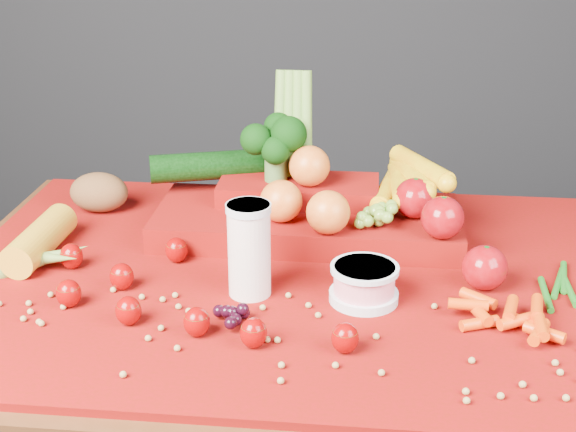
# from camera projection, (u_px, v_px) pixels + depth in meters

# --- Properties ---
(table) EXTENTS (1.10, 0.80, 0.75)m
(table) POSITION_uv_depth(u_px,v_px,m) (287.00, 332.00, 1.30)
(table) COLOR #3A1E0D
(table) RESTS_ON ground
(red_cloth) EXTENTS (1.05, 0.75, 0.01)m
(red_cloth) POSITION_uv_depth(u_px,v_px,m) (287.00, 276.00, 1.26)
(red_cloth) COLOR #780409
(red_cloth) RESTS_ON table
(milk_glass) EXTENTS (0.07, 0.07, 0.14)m
(milk_glass) POSITION_uv_depth(u_px,v_px,m) (249.00, 246.00, 1.16)
(milk_glass) COLOR silver
(milk_glass) RESTS_ON red_cloth
(yogurt_bowl) EXTENTS (0.10, 0.10, 0.06)m
(yogurt_bowl) POSITION_uv_depth(u_px,v_px,m) (364.00, 282.00, 1.16)
(yogurt_bowl) COLOR silver
(yogurt_bowl) RESTS_ON red_cloth
(strawberry_scatter) EXTENTS (0.48, 0.28, 0.05)m
(strawberry_scatter) POSITION_uv_depth(u_px,v_px,m) (166.00, 293.00, 1.14)
(strawberry_scatter) COLOR #7F0006
(strawberry_scatter) RESTS_ON red_cloth
(dark_grape_cluster) EXTENTS (0.06, 0.05, 0.03)m
(dark_grape_cluster) POSITION_uv_depth(u_px,v_px,m) (233.00, 317.00, 1.10)
(dark_grape_cluster) COLOR black
(dark_grape_cluster) RESTS_ON red_cloth
(soybean_scatter) EXTENTS (0.84, 0.24, 0.01)m
(soybean_scatter) POSITION_uv_depth(u_px,v_px,m) (271.00, 337.00, 1.07)
(soybean_scatter) COLOR #A38546
(soybean_scatter) RESTS_ON red_cloth
(corn_ear) EXTENTS (0.19, 0.23, 0.06)m
(corn_ear) POSITION_uv_depth(u_px,v_px,m) (43.00, 252.00, 1.27)
(corn_ear) COLOR gold
(corn_ear) RESTS_ON red_cloth
(potato) EXTENTS (0.11, 0.08, 0.07)m
(potato) POSITION_uv_depth(u_px,v_px,m) (99.00, 192.00, 1.48)
(potato) COLOR brown
(potato) RESTS_ON red_cloth
(baby_carrot_pile) EXTENTS (0.18, 0.17, 0.03)m
(baby_carrot_pile) POSITION_uv_depth(u_px,v_px,m) (504.00, 314.00, 1.10)
(baby_carrot_pile) COLOR #D63B07
(baby_carrot_pile) RESTS_ON red_cloth
(green_bean_pile) EXTENTS (0.14, 0.12, 0.01)m
(green_bean_pile) POSITION_uv_depth(u_px,v_px,m) (555.00, 285.00, 1.21)
(green_bean_pile) COLOR #186316
(green_bean_pile) RESTS_ON red_cloth
(produce_mound) EXTENTS (0.61, 0.36, 0.27)m
(produce_mound) POSITION_uv_depth(u_px,v_px,m) (318.00, 202.00, 1.38)
(produce_mound) COLOR #780409
(produce_mound) RESTS_ON red_cloth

